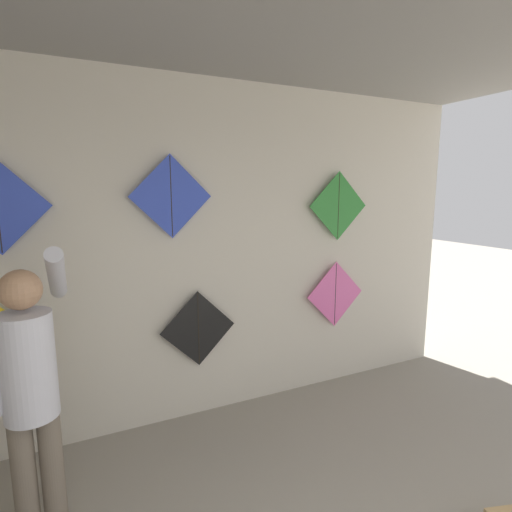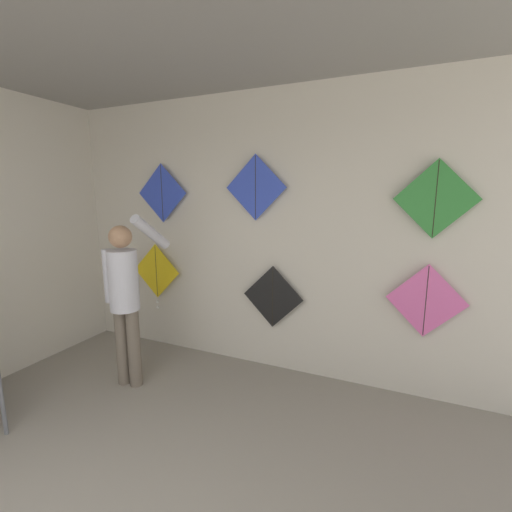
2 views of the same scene
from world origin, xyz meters
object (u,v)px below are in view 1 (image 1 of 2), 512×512
kite_4 (171,197)px  kite_5 (338,206)px  kite_1 (198,329)px  kite_2 (335,294)px  shopkeeper (30,385)px

kite_4 → kite_5: bearing=0.0°
kite_1 → kite_5: size_ratio=1.00×
kite_2 → kite_4: (-1.57, 0.00, 0.95)m
kite_1 → kite_4: (-0.19, 0.00, 1.09)m
kite_4 → kite_2: bearing=0.0°
shopkeeper → kite_1: 1.42m
shopkeeper → kite_2: shopkeeper is taller
shopkeeper → kite_2: size_ratio=2.56×
kite_4 → kite_1: bearing=0.0°
kite_5 → kite_4: bearing=180.0°
shopkeeper → kite_1: (1.16, 0.80, -0.14)m
shopkeeper → kite_4: 1.58m
kite_2 → kite_4: kite_4 is taller
kite_4 → kite_5: size_ratio=1.00×
shopkeeper → kite_4: (0.97, 0.80, 0.95)m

